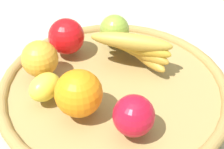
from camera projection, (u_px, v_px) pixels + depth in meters
The scene contains 9 objects.
ground_plane at pixel (112, 96), 0.69m from camera, with size 2.40×2.40×0.00m, color #B5B097.
basket at pixel (112, 89), 0.68m from camera, with size 0.46×0.46×0.04m.
banana_bunch at pixel (133, 46), 0.70m from camera, with size 0.17×0.16×0.08m.
orange_0 at pixel (38, 59), 0.67m from camera, with size 0.07×0.07×0.07m, color gold.
apple_2 at pixel (113, 30), 0.76m from camera, with size 0.07×0.07×0.07m, color olive.
orange_1 at pixel (76, 93), 0.58m from camera, with size 0.08×0.08×0.08m, color orange.
apple_1 at pixel (131, 116), 0.55m from camera, with size 0.07×0.07×0.07m, color red.
lemon_0 at pixel (43, 87), 0.62m from camera, with size 0.07×0.05×0.05m, color yellow.
apple_0 at pixel (64, 36), 0.73m from camera, with size 0.08×0.08×0.08m, color red.
Camera 1 is at (-0.00, 0.51, 0.47)m, focal length 54.67 mm.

